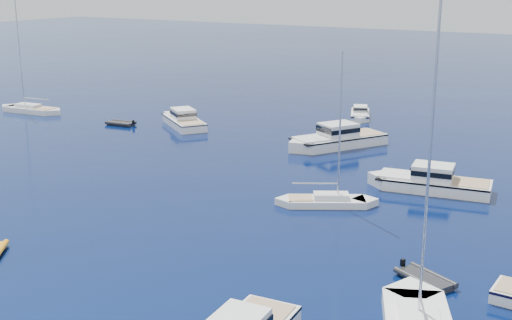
% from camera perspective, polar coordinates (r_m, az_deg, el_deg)
% --- Properties ---
extents(motor_cruiser_centre, '(11.13, 5.01, 2.82)m').
position_cam_1_polar(motor_cruiser_centre, '(57.07, 14.46, -2.49)').
color(motor_cruiser_centre, silver).
rests_on(motor_cruiser_centre, ground).
extents(motor_cruiser_far_l, '(10.04, 8.38, 2.66)m').
position_cam_1_polar(motor_cruiser_far_l, '(79.84, -6.21, 2.92)').
color(motor_cruiser_far_l, white).
rests_on(motor_cruiser_far_l, ground).
extents(motor_cruiser_distant, '(9.09, 12.13, 3.12)m').
position_cam_1_polar(motor_cruiser_distant, '(69.93, 6.77, 1.13)').
color(motor_cruiser_distant, silver).
rests_on(motor_cruiser_distant, ground).
extents(motor_cruiser_horizon, '(4.93, 7.64, 1.93)m').
position_cam_1_polar(motor_cruiser_horizon, '(84.80, 8.81, 3.55)').
color(motor_cruiser_horizon, white).
rests_on(motor_cruiser_horizon, ground).
extents(sailboat_centre, '(8.27, 6.12, 12.25)m').
position_cam_1_polar(sailboat_centre, '(52.00, 6.00, -3.82)').
color(sailboat_centre, silver).
rests_on(sailboat_centre, ground).
extents(sailboat_far_l, '(10.36, 3.86, 14.87)m').
position_cam_1_polar(sailboat_far_l, '(92.13, -18.53, 3.86)').
color(sailboat_far_l, silver).
rests_on(sailboat_far_l, ground).
extents(tender_grey_near, '(4.17, 3.42, 0.95)m').
position_cam_1_polar(tender_grey_near, '(40.37, 14.13, -10.01)').
color(tender_grey_near, black).
rests_on(tender_grey_near, ground).
extents(tender_grey_far, '(3.81, 2.43, 0.95)m').
position_cam_1_polar(tender_grey_far, '(81.25, -11.39, 2.92)').
color(tender_grey_far, black).
rests_on(tender_grey_far, ground).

